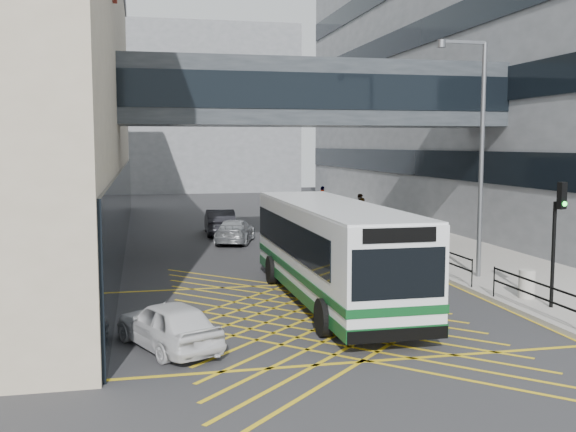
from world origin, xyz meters
TOP-DOWN VIEW (x-y plane):
  - ground at (0.00, 0.00)m, footprint 120.00×120.00m
  - building_right at (23.98, 24.00)m, footprint 24.09×44.00m
  - building_far at (-2.00, 60.00)m, footprint 28.00×16.00m
  - skybridge at (3.00, 12.00)m, footprint 20.00×4.10m
  - pavement at (9.00, 15.00)m, footprint 6.00×54.00m
  - box_junction at (0.00, 0.00)m, footprint 12.00×9.00m
  - bus at (0.90, 1.62)m, footprint 2.96×11.58m
  - car_white at (-4.50, -2.47)m, footprint 3.13×4.31m
  - car_dark at (-0.72, 19.11)m, footprint 2.03×4.77m
  - car_silver at (-0.32, 15.54)m, footprint 2.92×4.54m
  - traffic_light at (7.17, -1.30)m, footprint 0.31×0.46m
  - street_lamp at (7.13, 3.75)m, footprint 1.98×0.31m
  - litter_bin at (7.11, 0.12)m, footprint 0.53×0.53m
  - kerb_railings at (6.15, 1.78)m, footprint 0.05×12.54m
  - bollards at (6.25, 15.00)m, footprint 0.14×10.14m
  - pedestrian_a at (8.43, 20.87)m, footprint 0.80×0.76m
  - pedestrian_b at (8.92, 22.53)m, footprint 1.00×0.87m
  - pedestrian_c at (8.04, 28.75)m, footprint 1.19×1.17m

SIDE VIEW (x-z plane):
  - ground at x=0.00m, z-range 0.00..0.00m
  - box_junction at x=0.00m, z-range 0.00..0.01m
  - pavement at x=9.00m, z-range 0.00..0.16m
  - bollards at x=6.25m, z-range 0.16..1.06m
  - litter_bin at x=7.11m, z-range 0.16..1.08m
  - car_white at x=-4.50m, z-range 0.00..1.27m
  - car_silver at x=-0.32m, z-range 0.00..1.31m
  - car_dark at x=-0.72m, z-range 0.00..1.47m
  - kerb_railings at x=6.15m, z-range 0.38..1.38m
  - pedestrian_a at x=8.43m, z-range 0.16..1.80m
  - pedestrian_b at x=8.92m, z-range 0.16..1.93m
  - pedestrian_c at x=8.04m, z-range 0.16..2.07m
  - bus at x=0.90m, z-range 0.12..3.36m
  - traffic_light at x=7.17m, z-range 0.74..4.60m
  - street_lamp at x=7.13m, z-range 0.77..9.49m
  - skybridge at x=3.00m, z-range 6.00..9.00m
  - building_far at x=-2.00m, z-range 0.00..18.00m
  - building_right at x=23.98m, z-range 0.00..20.00m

